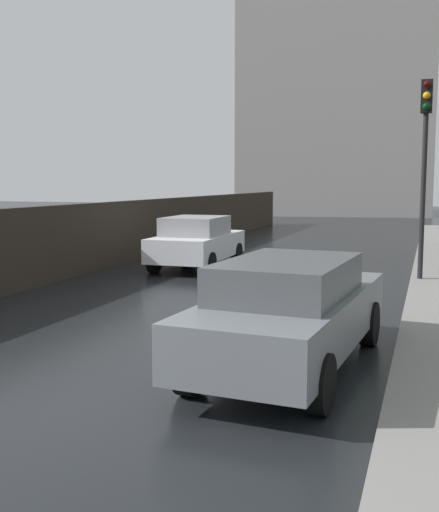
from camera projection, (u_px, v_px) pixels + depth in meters
name	position (u px, v px, depth m)	size (l,w,h in m)	color
car_white_near_kerb	(197.00, 242.00, 17.55)	(1.85, 3.92, 1.47)	silver
car_grey_mid_road	(291.00, 310.00, 8.11)	(2.00, 4.69, 1.47)	slate
traffic_light	(425.00, 143.00, 14.45)	(0.26, 0.39, 4.64)	black
distant_tower	(334.00, 90.00, 46.45)	(14.70, 11.57, 18.48)	#9E9993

